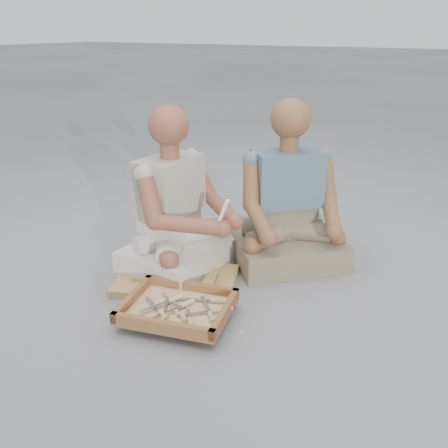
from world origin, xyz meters
The scene contains 28 objects.
ground centered at (0.00, 0.00, 0.00)m, with size 60.00×60.00×0.00m, color gray.
carved_panel centered at (-0.16, 0.03, 0.02)m, with size 0.59×0.40×0.04m, color #996A3B.
tool_tray centered at (0.04, -0.24, 0.06)m, with size 0.54×0.47×0.06m.
chisel_0 centered at (0.15, -0.30, 0.07)m, with size 0.15×0.18×0.02m.
chisel_1 centered at (0.15, -0.12, 0.07)m, with size 0.21×0.10×0.02m.
chisel_2 centered at (0.01, -0.32, 0.07)m, with size 0.20×0.12×0.02m.
chisel_3 centered at (0.06, -0.22, 0.08)m, with size 0.08×0.22×0.02m.
chisel_4 centered at (0.20, -0.22, 0.07)m, with size 0.17×0.17×0.02m.
chisel_5 centered at (-0.01, -0.22, 0.08)m, with size 0.09×0.21×0.02m.
chisel_6 centered at (0.20, -0.19, 0.07)m, with size 0.18×0.16×0.02m.
chisel_7 centered at (0.21, -0.16, 0.06)m, with size 0.17×0.17×0.02m.
chisel_8 centered at (0.09, -0.29, 0.07)m, with size 0.19×0.15×0.02m.
chisel_9 centered at (0.03, -0.33, 0.06)m, with size 0.12×0.20×0.02m.
chisel_10 centered at (0.04, -0.26, 0.07)m, with size 0.19×0.14×0.02m.
wood_chip_0 centered at (0.21, -0.06, 0.00)m, with size 0.02×0.01×0.00m, color #D6BD7E.
wood_chip_1 centered at (-0.07, 0.06, 0.00)m, with size 0.02×0.01×0.00m, color #D6BD7E.
wood_chip_2 centered at (0.13, -0.21, 0.00)m, with size 0.02×0.01×0.00m, color #D6BD7E.
wood_chip_3 centered at (-0.19, 0.00, 0.00)m, with size 0.02×0.01×0.00m, color #D6BD7E.
wood_chip_4 centered at (0.20, -0.12, 0.00)m, with size 0.02×0.01×0.00m, color #D6BD7E.
wood_chip_5 centered at (0.07, -0.19, 0.00)m, with size 0.02×0.01×0.00m, color #D6BD7E.
wood_chip_6 centered at (0.32, -0.18, 0.00)m, with size 0.02×0.01×0.00m, color #D6BD7E.
wood_chip_7 centered at (0.04, -0.33, 0.00)m, with size 0.02×0.01×0.00m, color #D6BD7E.
wood_chip_8 centered at (-0.06, -0.11, 0.00)m, with size 0.02×0.01×0.00m, color #D6BD7E.
wood_chip_9 centered at (-0.12, -0.16, 0.00)m, with size 0.02×0.01×0.00m, color #D6BD7E.
wood_chip_10 centered at (-0.11, 0.05, 0.00)m, with size 0.02×0.01×0.00m, color #D6BD7E.
craftsman centered at (-0.26, 0.19, 0.30)m, with size 0.59×0.58×0.88m.
companion centered at (0.21, 0.56, 0.30)m, with size 0.73×0.73×0.90m.
mobile_phone centered at (0.07, 0.12, 0.42)m, with size 0.06×0.05×0.10m.
Camera 1 is at (1.18, -1.80, 1.23)m, focal length 40.00 mm.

